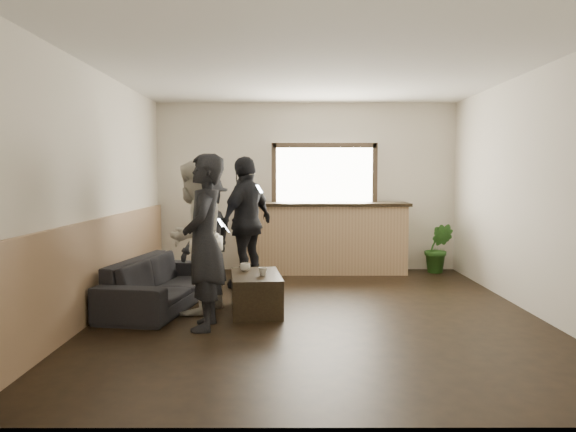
{
  "coord_description": "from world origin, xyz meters",
  "views": [
    {
      "loc": [
        -0.33,
        -6.43,
        1.59
      ],
      "look_at": [
        -0.31,
        0.4,
        1.1
      ],
      "focal_mm": 35.0,
      "sensor_mm": 36.0,
      "label": 1
    }
  ],
  "objects_px": {
    "cup_b": "(263,272)",
    "person_a": "(204,242)",
    "potted_plant": "(438,248)",
    "person_b": "(194,237)",
    "sofa": "(161,282)",
    "person_c": "(206,235)",
    "bar_counter": "(325,234)",
    "person_d": "(247,222)",
    "coffee_table": "(256,293)",
    "cup_a": "(245,267)"
  },
  "relations": [
    {
      "from": "cup_b",
      "to": "person_a",
      "type": "distance_m",
      "value": 0.94
    },
    {
      "from": "potted_plant",
      "to": "person_b",
      "type": "height_order",
      "value": "person_b"
    },
    {
      "from": "sofa",
      "to": "person_c",
      "type": "distance_m",
      "value": 0.97
    },
    {
      "from": "person_c",
      "to": "potted_plant",
      "type": "bearing_deg",
      "value": 137.6
    },
    {
      "from": "bar_counter",
      "to": "person_a",
      "type": "xyz_separation_m",
      "value": [
        -1.48,
        -3.38,
        0.27
      ]
    },
    {
      "from": "potted_plant",
      "to": "person_d",
      "type": "distance_m",
      "value": 3.3
    },
    {
      "from": "person_b",
      "to": "potted_plant",
      "type": "bearing_deg",
      "value": 146.66
    },
    {
      "from": "cup_b",
      "to": "person_b",
      "type": "distance_m",
      "value": 0.89
    },
    {
      "from": "coffee_table",
      "to": "cup_b",
      "type": "relative_size",
      "value": 9.77
    },
    {
      "from": "sofa",
      "to": "coffee_table",
      "type": "xyz_separation_m",
      "value": [
        1.16,
        -0.24,
        -0.08
      ]
    },
    {
      "from": "bar_counter",
      "to": "coffee_table",
      "type": "distance_m",
      "value": 2.86
    },
    {
      "from": "cup_a",
      "to": "bar_counter",
      "type": "bearing_deg",
      "value": 65.47
    },
    {
      "from": "coffee_table",
      "to": "person_a",
      "type": "distance_m",
      "value": 1.11
    },
    {
      "from": "person_a",
      "to": "sofa",
      "type": "bearing_deg",
      "value": -146.7
    },
    {
      "from": "person_a",
      "to": "bar_counter",
      "type": "bearing_deg",
      "value": 154.98
    },
    {
      "from": "person_d",
      "to": "person_a",
      "type": "bearing_deg",
      "value": 24.06
    },
    {
      "from": "bar_counter",
      "to": "person_d",
      "type": "distance_m",
      "value": 1.72
    },
    {
      "from": "sofa",
      "to": "potted_plant",
      "type": "distance_m",
      "value": 4.65
    },
    {
      "from": "bar_counter",
      "to": "person_d",
      "type": "xyz_separation_m",
      "value": [
        -1.2,
        -1.2,
        0.29
      ]
    },
    {
      "from": "potted_plant",
      "to": "person_d",
      "type": "xyz_separation_m",
      "value": [
        -3.05,
        -1.16,
        0.52
      ]
    },
    {
      "from": "potted_plant",
      "to": "person_b",
      "type": "bearing_deg",
      "value": -143.18
    },
    {
      "from": "person_a",
      "to": "person_d",
      "type": "xyz_separation_m",
      "value": [
        0.28,
        2.18,
        0.02
      ]
    },
    {
      "from": "potted_plant",
      "to": "person_b",
      "type": "distance_m",
      "value": 4.46
    },
    {
      "from": "sofa",
      "to": "cup_b",
      "type": "xyz_separation_m",
      "value": [
        1.25,
        -0.35,
        0.19
      ]
    },
    {
      "from": "coffee_table",
      "to": "potted_plant",
      "type": "distance_m",
      "value": 3.86
    },
    {
      "from": "cup_b",
      "to": "bar_counter",
      "type": "bearing_deg",
      "value": 71.97
    },
    {
      "from": "potted_plant",
      "to": "person_c",
      "type": "bearing_deg",
      "value": -154.68
    },
    {
      "from": "bar_counter",
      "to": "cup_a",
      "type": "distance_m",
      "value": 2.72
    },
    {
      "from": "bar_counter",
      "to": "person_c",
      "type": "xyz_separation_m",
      "value": [
        -1.7,
        -1.72,
        0.16
      ]
    },
    {
      "from": "cup_a",
      "to": "person_a",
      "type": "xyz_separation_m",
      "value": [
        -0.35,
        -0.92,
        0.42
      ]
    },
    {
      "from": "person_a",
      "to": "coffee_table",
      "type": "bearing_deg",
      "value": 144.64
    },
    {
      "from": "sofa",
      "to": "person_b",
      "type": "bearing_deg",
      "value": -112.84
    },
    {
      "from": "cup_b",
      "to": "sofa",
      "type": "bearing_deg",
      "value": 164.28
    },
    {
      "from": "cup_a",
      "to": "potted_plant",
      "type": "relative_size",
      "value": 0.15
    },
    {
      "from": "cup_a",
      "to": "person_b",
      "type": "xyz_separation_m",
      "value": [
        -0.57,
        -0.23,
        0.39
      ]
    },
    {
      "from": "person_a",
      "to": "person_d",
      "type": "height_order",
      "value": "person_d"
    },
    {
      "from": "sofa",
      "to": "cup_b",
      "type": "distance_m",
      "value": 1.31
    },
    {
      "from": "cup_a",
      "to": "person_b",
      "type": "distance_m",
      "value": 0.73
    },
    {
      "from": "coffee_table",
      "to": "person_d",
      "type": "xyz_separation_m",
      "value": [
        -0.21,
        1.45,
        0.71
      ]
    },
    {
      "from": "coffee_table",
      "to": "potted_plant",
      "type": "height_order",
      "value": "potted_plant"
    },
    {
      "from": "potted_plant",
      "to": "person_c",
      "type": "relative_size",
      "value": 0.5
    },
    {
      "from": "sofa",
      "to": "person_a",
      "type": "distance_m",
      "value": 1.33
    },
    {
      "from": "bar_counter",
      "to": "person_d",
      "type": "relative_size",
      "value": 1.45
    },
    {
      "from": "cup_a",
      "to": "person_c",
      "type": "bearing_deg",
      "value": 127.56
    },
    {
      "from": "potted_plant",
      "to": "person_a",
      "type": "relative_size",
      "value": 0.45
    },
    {
      "from": "person_d",
      "to": "cup_a",
      "type": "bearing_deg",
      "value": 34.57
    },
    {
      "from": "bar_counter",
      "to": "sofa",
      "type": "xyz_separation_m",
      "value": [
        -2.15,
        -2.42,
        -0.34
      ]
    },
    {
      "from": "person_b",
      "to": "person_c",
      "type": "xyz_separation_m",
      "value": [
        -0.0,
        0.98,
        -0.07
      ]
    },
    {
      "from": "person_d",
      "to": "sofa",
      "type": "bearing_deg",
      "value": -6.72
    },
    {
      "from": "coffee_table",
      "to": "person_d",
      "type": "height_order",
      "value": "person_d"
    }
  ]
}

